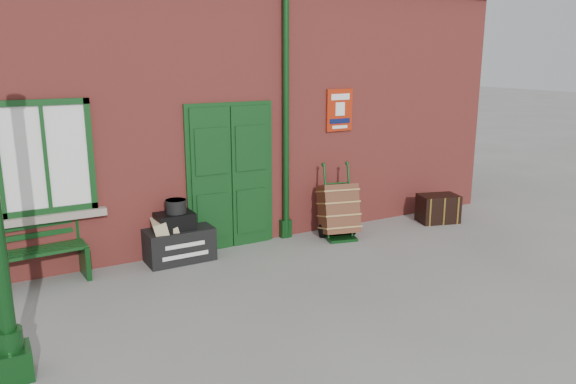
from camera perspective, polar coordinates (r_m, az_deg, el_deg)
ground at (r=7.88m, az=0.68°, el=-8.19°), size 80.00×80.00×0.00m
station_building at (r=10.51m, az=-8.94°, el=9.31°), size 10.30×4.30×4.36m
bench at (r=8.06m, az=-25.41°, el=-5.41°), size 1.58×0.58×0.96m
houdini_trunk at (r=8.41m, az=-10.99°, el=-5.26°), size 0.98×0.54×0.49m
strongbox at (r=8.28m, az=-11.43°, el=-2.92°), size 0.54×0.39×0.24m
hatbox at (r=8.23m, az=-11.30°, el=-1.43°), size 0.29×0.29×0.19m
suitcase_back at (r=8.31m, az=-12.52°, el=-4.88°), size 0.39×0.51×0.67m
suitcase_front at (r=8.38m, az=-11.32°, el=-5.01°), size 0.37×0.46×0.58m
porter_trolley at (r=9.26m, az=5.15°, el=-1.83°), size 0.72×0.75×1.21m
dark_trunk at (r=10.49m, az=15.00°, el=-1.62°), size 0.79×0.63×0.50m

